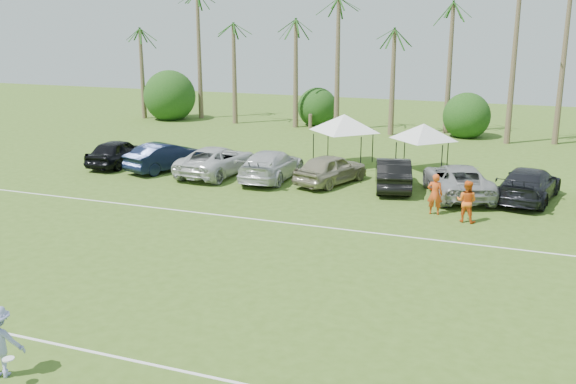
% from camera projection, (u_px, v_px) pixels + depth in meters
% --- Properties ---
extents(field_lines, '(80.00, 12.10, 0.01)m').
position_uv_depth(field_lines, '(192.00, 268.00, 22.02)').
color(field_lines, white).
rests_on(field_lines, ground).
extents(palm_tree_0, '(2.40, 2.40, 8.90)m').
position_uv_depth(palm_tree_0, '(134.00, 31.00, 54.78)').
color(palm_tree_0, brown).
rests_on(palm_tree_0, ground).
extents(palm_tree_1, '(2.40, 2.40, 9.90)m').
position_uv_depth(palm_tree_1, '(185.00, 20.00, 52.84)').
color(palm_tree_1, brown).
rests_on(palm_tree_1, ground).
extents(palm_tree_2, '(2.40, 2.40, 10.90)m').
position_uv_depth(palm_tree_2, '(240.00, 9.00, 50.89)').
color(palm_tree_2, brown).
rests_on(palm_tree_2, ground).
extents(palm_tree_4, '(2.40, 2.40, 8.90)m').
position_uv_depth(palm_tree_4, '(336.00, 32.00, 48.58)').
color(palm_tree_4, brown).
rests_on(palm_tree_4, ground).
extents(palm_tree_5, '(2.40, 2.40, 9.90)m').
position_uv_depth(palm_tree_5, '(389.00, 20.00, 46.98)').
color(palm_tree_5, brown).
rests_on(palm_tree_5, ground).
extents(palm_tree_6, '(2.40, 2.40, 10.90)m').
position_uv_depth(palm_tree_6, '(445.00, 7.00, 45.38)').
color(palm_tree_6, brown).
rests_on(palm_tree_6, ground).
extents(bush_tree_0, '(4.00, 4.00, 4.00)m').
position_uv_depth(bush_tree_0, '(174.00, 98.00, 56.11)').
color(bush_tree_0, brown).
rests_on(bush_tree_0, ground).
extents(bush_tree_1, '(4.00, 4.00, 4.00)m').
position_uv_depth(bush_tree_1, '(314.00, 104.00, 51.63)').
color(bush_tree_1, brown).
rests_on(bush_tree_1, ground).
extents(bush_tree_2, '(4.00, 4.00, 4.00)m').
position_uv_depth(bush_tree_2, '(468.00, 111.00, 47.49)').
color(bush_tree_2, brown).
rests_on(bush_tree_2, ground).
extents(sideline_player_a, '(0.70, 0.49, 1.83)m').
position_uv_depth(sideline_player_a, '(435.00, 194.00, 28.05)').
color(sideline_player_a, '#DA4A18').
rests_on(sideline_player_a, ground).
extents(sideline_player_b, '(0.99, 0.84, 1.80)m').
position_uv_depth(sideline_player_b, '(467.00, 201.00, 26.97)').
color(sideline_player_b, orange).
rests_on(sideline_player_b, ground).
extents(canopy_tent_left, '(4.34, 4.34, 3.52)m').
position_uv_depth(canopy_tent_left, '(344.00, 114.00, 37.26)').
color(canopy_tent_left, black).
rests_on(canopy_tent_left, ground).
extents(canopy_tent_right, '(3.90, 3.90, 3.16)m').
position_uv_depth(canopy_tent_right, '(424.00, 124.00, 35.81)').
color(canopy_tent_right, black).
rests_on(canopy_tent_right, ground).
extents(parked_car_0, '(2.01, 4.71, 1.59)m').
position_uv_depth(parked_car_0, '(118.00, 152.00, 37.64)').
color(parked_car_0, black).
rests_on(parked_car_0, ground).
extents(parked_car_1, '(3.18, 5.10, 1.59)m').
position_uv_depth(parked_car_1, '(166.00, 156.00, 36.50)').
color(parked_car_1, black).
rests_on(parked_car_1, ground).
extents(parked_car_2, '(2.94, 5.85, 1.59)m').
position_uv_depth(parked_car_2, '(217.00, 161.00, 35.42)').
color(parked_car_2, silver).
rests_on(parked_car_2, ground).
extents(parked_car_3, '(2.33, 5.51, 1.59)m').
position_uv_depth(parked_car_3, '(272.00, 165.00, 34.33)').
color(parked_car_3, silver).
rests_on(parked_car_3, ground).
extents(parked_car_4, '(3.28, 5.02, 1.59)m').
position_uv_depth(parked_car_4, '(331.00, 169.00, 33.43)').
color(parked_car_4, gray).
rests_on(parked_car_4, ground).
extents(parked_car_5, '(2.80, 5.08, 1.59)m').
position_uv_depth(parked_car_5, '(393.00, 173.00, 32.44)').
color(parked_car_5, black).
rests_on(parked_car_5, ground).
extents(parked_car_6, '(4.37, 6.26, 1.59)m').
position_uv_depth(parked_car_6, '(458.00, 180.00, 30.99)').
color(parked_car_6, '#979798').
rests_on(parked_car_6, ground).
extents(parked_car_7, '(3.20, 5.79, 1.59)m').
position_uv_depth(parked_car_7, '(529.00, 184.00, 30.25)').
color(parked_car_7, black).
rests_on(parked_car_7, ground).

